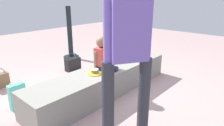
{
  "coord_description": "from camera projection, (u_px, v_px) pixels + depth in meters",
  "views": [
    {
      "loc": [
        -1.99,
        -1.9,
        1.4
      ],
      "look_at": [
        -0.28,
        -0.39,
        0.63
      ],
      "focal_mm": 32.18,
      "sensor_mm": 36.0,
      "label": 1
    }
  ],
  "objects": [
    {
      "name": "ground_plane",
      "position": [
        105.0,
        92.0,
        3.05
      ],
      "size": [
        12.0,
        12.0,
        0.0
      ],
      "primitive_type": "plane",
      "color": "#A88B88"
    },
    {
      "name": "concrete_ledge",
      "position": [
        105.0,
        81.0,
        2.99
      ],
      "size": [
        2.46,
        0.54,
        0.38
      ],
      "primitive_type": "cube",
      "color": "gray",
      "rests_on": "ground_plane"
    },
    {
      "name": "child_seated",
      "position": [
        103.0,
        55.0,
        2.85
      ],
      "size": [
        0.28,
        0.33,
        0.48
      ],
      "color": "#29294C",
      "rests_on": "concrete_ledge"
    },
    {
      "name": "adult_standing",
      "position": [
        128.0,
        38.0,
        1.82
      ],
      "size": [
        0.45,
        0.36,
        1.72
      ],
      "color": "#2A2E35",
      "rests_on": "ground_plane"
    },
    {
      "name": "cake_plate",
      "position": [
        95.0,
        72.0,
        2.75
      ],
      "size": [
        0.22,
        0.22,
        0.07
      ],
      "color": "yellow",
      "rests_on": "concrete_ledge"
    },
    {
      "name": "gift_bag",
      "position": [
        18.0,
        96.0,
        2.57
      ],
      "size": [
        0.2,
        0.09,
        0.38
      ],
      "color": "#59C6B2",
      "rests_on": "ground_plane"
    },
    {
      "name": "railing_post",
      "position": [
        70.0,
        39.0,
        4.6
      ],
      "size": [
        0.36,
        0.36,
        1.18
      ],
      "color": "black",
      "rests_on": "ground_plane"
    },
    {
      "name": "water_bottle_near_gift",
      "position": [
        98.0,
        61.0,
        4.23
      ],
      "size": [
        0.07,
        0.07,
        0.19
      ],
      "color": "silver",
      "rests_on": "ground_plane"
    },
    {
      "name": "water_bottle_far_side",
      "position": [
        100.0,
        70.0,
        3.72
      ],
      "size": [
        0.07,
        0.07,
        0.19
      ],
      "color": "silver",
      "rests_on": "ground_plane"
    },
    {
      "name": "party_cup_red",
      "position": [
        113.0,
        63.0,
        4.21
      ],
      "size": [
        0.09,
        0.09,
        0.11
      ],
      "primitive_type": "cylinder",
      "color": "red",
      "rests_on": "ground_plane"
    },
    {
      "name": "cake_box_white",
      "position": [
        23.0,
        90.0,
        2.97
      ],
      "size": [
        0.32,
        0.34,
        0.12
      ],
      "primitive_type": "cube",
      "rotation": [
        0.0,
        0.0,
        -0.18
      ],
      "color": "white",
      "rests_on": "ground_plane"
    },
    {
      "name": "handbag_black_leather",
      "position": [
        73.0,
        64.0,
        3.92
      ],
      "size": [
        0.3,
        0.14,
        0.35
      ],
      "color": "black",
      "rests_on": "ground_plane"
    },
    {
      "name": "handbag_brown_canvas",
      "position": [
        0.0,
        80.0,
        3.17
      ],
      "size": [
        0.27,
        0.11,
        0.33
      ],
      "color": "brown",
      "rests_on": "ground_plane"
    }
  ]
}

